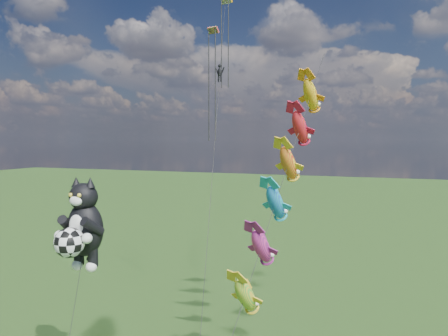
% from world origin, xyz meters
% --- Properties ---
extents(cat_kite_rig, '(2.31, 4.08, 12.02)m').
position_xyz_m(cat_kite_rig, '(1.39, 0.15, 9.42)').
color(cat_kite_rig, brown).
rests_on(cat_kite_rig, ground).
extents(fish_windsock_rig, '(3.50, 15.66, 20.25)m').
position_xyz_m(fish_windsock_rig, '(10.52, 7.33, 11.38)').
color(fish_windsock_rig, brown).
rests_on(fish_windsock_rig, ground).
extents(parafoil_rig, '(5.35, 16.92, 26.54)m').
position_xyz_m(parafoil_rig, '(3.69, 14.13, 19.87)').
color(parafoil_rig, brown).
rests_on(parafoil_rig, ground).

